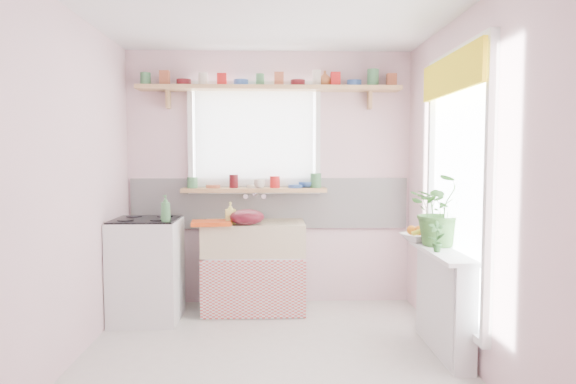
{
  "coord_description": "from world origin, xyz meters",
  "views": [
    {
      "loc": [
        0.01,
        -3.51,
        1.47
      ],
      "look_at": [
        0.15,
        0.55,
        1.18
      ],
      "focal_mm": 32.0,
      "sensor_mm": 36.0,
      "label": 1
    }
  ],
  "objects": [
    {
      "name": "room",
      "position": [
        0.66,
        0.86,
        1.37
      ],
      "size": [
        3.2,
        3.2,
        3.2
      ],
      "color": "silver",
      "rests_on": "ground"
    },
    {
      "name": "sink_unit",
      "position": [
        -0.15,
        1.29,
        0.43
      ],
      "size": [
        0.95,
        0.65,
        1.11
      ],
      "color": "white",
      "rests_on": "ground"
    },
    {
      "name": "cooker",
      "position": [
        -1.1,
        1.05,
        0.46
      ],
      "size": [
        0.58,
        0.58,
        0.93
      ],
      "color": "white",
      "rests_on": "ground"
    },
    {
      "name": "radiator_ledge",
      "position": [
        1.3,
        0.2,
        0.4
      ],
      "size": [
        0.22,
        0.95,
        0.78
      ],
      "color": "white",
      "rests_on": "ground"
    },
    {
      "name": "windowsill",
      "position": [
        -0.15,
        1.48,
        1.14
      ],
      "size": [
        1.4,
        0.22,
        0.04
      ],
      "primitive_type": "cube",
      "color": "tan",
      "rests_on": "room"
    },
    {
      "name": "pine_shelf",
      "position": [
        0.0,
        1.47,
        2.12
      ],
      "size": [
        2.52,
        0.24,
        0.04
      ],
      "primitive_type": "cube",
      "color": "tan",
      "rests_on": "room"
    },
    {
      "name": "shelf_crockery",
      "position": [
        0.0,
        1.47,
        2.2
      ],
      "size": [
        2.47,
        0.11,
        0.12
      ],
      "color": "#3F7F4C",
      "rests_on": "pine_shelf"
    },
    {
      "name": "sill_crockery",
      "position": [
        -0.17,
        1.48,
        1.22
      ],
      "size": [
        1.35,
        0.11,
        0.12
      ],
      "color": "#3F7F4C",
      "rests_on": "windowsill"
    },
    {
      "name": "dish_tray",
      "position": [
        -0.53,
        1.1,
        0.87
      ],
      "size": [
        0.38,
        0.3,
        0.04
      ],
      "primitive_type": "cube",
      "rotation": [
        0.0,
        0.0,
        0.1
      ],
      "color": "#E24914",
      "rests_on": "sink_unit"
    },
    {
      "name": "colander",
      "position": [
        -0.2,
        1.1,
        0.92
      ],
      "size": [
        0.41,
        0.41,
        0.14
      ],
      "primitive_type": "ellipsoid",
      "rotation": [
        0.0,
        0.0,
        0.41
      ],
      "color": "#540E1A",
      "rests_on": "sink_unit"
    },
    {
      "name": "jade_plant",
      "position": [
        1.33,
        0.39,
        1.05
      ],
      "size": [
        0.57,
        0.51,
        0.56
      ],
      "primitive_type": "imported",
      "rotation": [
        0.0,
        0.0,
        -0.16
      ],
      "color": "#386C2B",
      "rests_on": "radiator_ledge"
    },
    {
      "name": "fruit_bowl",
      "position": [
        1.21,
        0.58,
        0.81
      ],
      "size": [
        0.34,
        0.34,
        0.07
      ],
      "primitive_type": "imported",
      "rotation": [
        0.0,
        0.0,
        0.33
      ],
      "color": "silver",
      "rests_on": "radiator_ledge"
    },
    {
      "name": "herb_pot",
      "position": [
        1.21,
        0.13,
        0.89
      ],
      "size": [
        0.13,
        0.1,
        0.23
      ],
      "primitive_type": "imported",
      "rotation": [
        0.0,
        0.0,
        -0.18
      ],
      "color": "#285B24",
      "rests_on": "radiator_ledge"
    },
    {
      "name": "soap_bottle_sink",
      "position": [
        -0.36,
        1.14,
        0.95
      ],
      "size": [
        0.11,
        0.11,
        0.2
      ],
      "primitive_type": "imported",
      "rotation": [
        0.0,
        0.0,
        0.17
      ],
      "color": "#F6EA6D",
      "rests_on": "sink_unit"
    },
    {
      "name": "sill_cup",
      "position": [
        -0.1,
        1.42,
        1.2
      ],
      "size": [
        0.11,
        0.11,
        0.09
      ],
      "primitive_type": "imported",
      "rotation": [
        0.0,
        0.0,
        0.05
      ],
      "color": "beige",
      "rests_on": "windowsill"
    },
    {
      "name": "sill_bowl",
      "position": [
        0.37,
        1.54,
        1.19
      ],
      "size": [
        0.2,
        0.2,
        0.06
      ],
      "primitive_type": "imported",
      "rotation": [
        0.0,
        0.0,
        -0.06
      ],
      "color": "#2F559A",
      "rests_on": "windowsill"
    },
    {
      "name": "shelf_vase",
      "position": [
        0.54,
        1.53,
        2.22
      ],
      "size": [
        0.19,
        0.19,
        0.16
      ],
      "primitive_type": "imported",
      "rotation": [
        0.0,
        0.0,
        0.32
      ],
      "color": "#B76A38",
      "rests_on": "pine_shelf"
    },
    {
      "name": "cooker_bottle",
      "position": [
        -0.88,
        0.83,
        1.03
      ],
      "size": [
        0.11,
        0.11,
        0.23
      ],
      "primitive_type": "imported",
      "rotation": [
        0.0,
        0.0,
        -0.34
      ],
      "color": "#397341",
      "rests_on": "cooker"
    },
    {
      "name": "fruit",
      "position": [
        1.22,
        0.59,
        0.87
      ],
      "size": [
        0.2,
        0.14,
        0.1
      ],
      "color": "orange",
      "rests_on": "fruit_bowl"
    }
  ]
}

